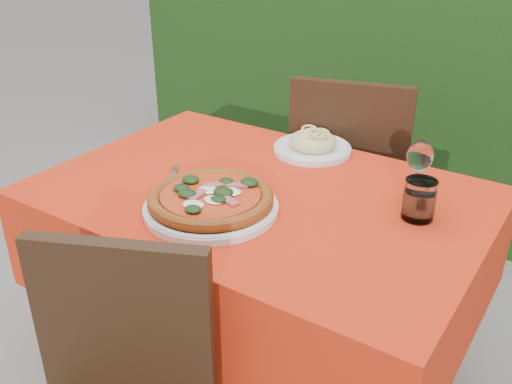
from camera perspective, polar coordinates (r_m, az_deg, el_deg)
The scene contains 9 objects.
ground at distance 2.09m, azimuth 0.32°, elevation -18.49°, with size 60.00×60.00×0.00m, color slate.
hedge at distance 2.95m, azimuth 17.73°, elevation 14.52°, with size 3.20×0.55×1.78m.
dining_table at distance 1.71m, azimuth 0.37°, elevation -4.32°, with size 1.26×0.86×0.75m.
chair_far at distance 2.22m, azimuth 9.34°, elevation 1.40°, with size 0.52×0.52×0.95m.
pizza_plate at distance 1.52m, azimuth -4.54°, elevation -0.92°, with size 0.43×0.43×0.07m.
pasta_plate at distance 1.90m, azimuth 5.68°, elevation 4.75°, with size 0.26×0.26×0.07m.
water_glass at distance 1.53m, azimuth 15.99°, elevation -0.93°, with size 0.08×0.08×0.11m.
wine_glass at distance 1.60m, azimuth 16.05°, elevation 3.24°, with size 0.07×0.07×0.17m.
fork at distance 1.71m, azimuth -8.45°, elevation 1.11°, with size 0.02×0.19×0.01m, color silver.
Camera 1 is at (0.80, -1.23, 1.48)m, focal length 40.00 mm.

